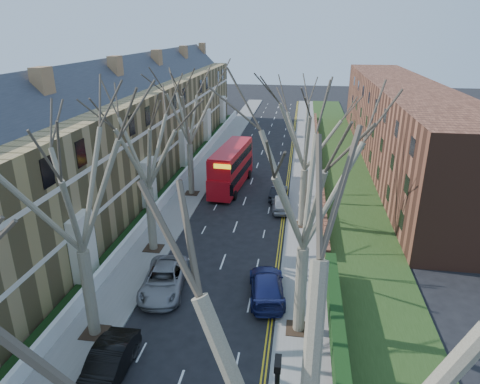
% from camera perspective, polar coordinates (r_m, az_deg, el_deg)
% --- Properties ---
extents(pavement_left, '(3.00, 102.00, 0.12)m').
position_cam_1_polar(pavement_left, '(54.99, -3.90, 3.91)').
color(pavement_left, slate).
rests_on(pavement_left, ground).
extents(pavement_right, '(3.00, 102.00, 0.12)m').
position_cam_1_polar(pavement_right, '(53.82, 8.72, 3.32)').
color(pavement_right, slate).
rests_on(pavement_right, ground).
extents(terrace_left, '(9.70, 78.00, 13.60)m').
position_cam_1_polar(terrace_left, '(48.48, -15.02, 7.58)').
color(terrace_left, '#96804C').
rests_on(terrace_left, ground).
extents(flats_right, '(13.97, 54.00, 10.00)m').
position_cam_1_polar(flats_right, '(57.75, 20.56, 8.50)').
color(flats_right, brown).
rests_on(flats_right, ground).
extents(front_wall_left, '(0.30, 78.00, 1.00)m').
position_cam_1_polar(front_wall_left, '(47.85, -7.84, 1.80)').
color(front_wall_left, white).
rests_on(front_wall_left, ground).
extents(grass_verge_right, '(6.00, 102.00, 0.06)m').
position_cam_1_polar(grass_verge_right, '(54.04, 13.50, 3.15)').
color(grass_verge_right, '#223A15').
rests_on(grass_verge_right, ground).
extents(tree_left_mid, '(10.50, 10.50, 14.71)m').
position_cam_1_polar(tree_left_mid, '(22.40, -21.55, 2.08)').
color(tree_left_mid, '#695F4B').
rests_on(tree_left_mid, ground).
extents(tree_left_far, '(10.15, 10.15, 14.22)m').
position_cam_1_polar(tree_left_far, '(31.18, -12.65, 7.53)').
color(tree_left_far, '#695F4B').
rests_on(tree_left_far, ground).
extents(tree_left_dist, '(10.50, 10.50, 14.71)m').
position_cam_1_polar(tree_left_dist, '(42.32, -6.97, 11.81)').
color(tree_left_dist, '#695F4B').
rests_on(tree_left_dist, ground).
extents(tree_right_mid, '(10.50, 10.50, 14.71)m').
position_cam_1_polar(tree_right_mid, '(21.40, 9.01, 2.49)').
color(tree_right_mid, '#695F4B').
rests_on(tree_right_mid, ground).
extents(tree_right_far, '(10.15, 10.15, 14.22)m').
position_cam_1_polar(tree_right_far, '(35.03, 8.95, 9.26)').
color(tree_right_far, '#695F4B').
rests_on(tree_right_far, ground).
extents(double_decker_bus, '(3.37, 10.67, 4.41)m').
position_cam_1_polar(double_decker_bus, '(45.84, -1.15, 3.17)').
color(double_decker_bus, '#AC0C15').
rests_on(double_decker_bus, ground).
extents(car_left_mid, '(1.76, 4.89, 1.61)m').
position_cam_1_polar(car_left_mid, '(23.58, -17.21, -21.13)').
color(car_left_mid, black).
rests_on(car_left_mid, ground).
extents(car_left_far, '(3.25, 5.96, 1.58)m').
position_cam_1_polar(car_left_far, '(29.10, -10.10, -11.45)').
color(car_left_far, gray).
rests_on(car_left_far, ground).
extents(car_right_near, '(2.87, 5.61, 1.56)m').
position_cam_1_polar(car_right_near, '(28.14, 3.60, -12.40)').
color(car_right_near, '#161C4E').
rests_on(car_right_near, ground).
extents(car_right_mid, '(2.33, 4.63, 1.51)m').
position_cam_1_polar(car_right_mid, '(40.76, 5.47, -1.39)').
color(car_right_mid, '#989BA0').
rests_on(car_right_mid, ground).
extents(car_right_far, '(1.74, 4.09, 1.31)m').
position_cam_1_polar(car_right_far, '(43.45, 5.16, -0.06)').
color(car_right_far, black).
rests_on(car_right_far, ground).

